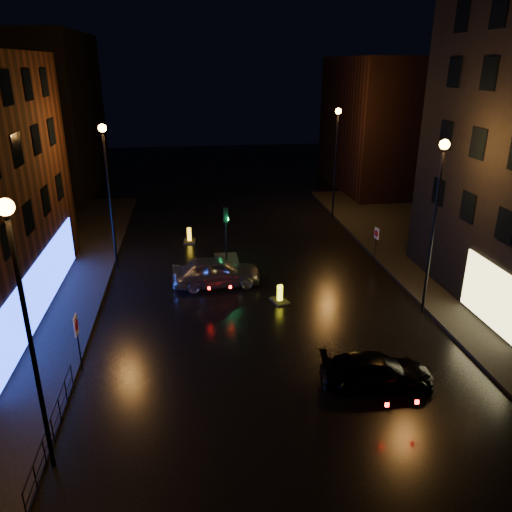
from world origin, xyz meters
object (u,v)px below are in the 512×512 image
(bollard_near, at_px, (280,298))
(bollard_far, at_px, (189,239))
(dark_sedan, at_px, (377,371))
(road_sign_left, at_px, (77,330))
(silver_hatchback, at_px, (216,272))
(road_sign_right, at_px, (376,236))
(traffic_signal, at_px, (227,254))

(bollard_near, height_order, bollard_far, bollard_far)
(dark_sedan, height_order, bollard_far, dark_sedan)
(road_sign_left, bearing_deg, dark_sedan, -14.75)
(silver_hatchback, relative_size, bollard_near, 3.89)
(bollard_near, height_order, road_sign_right, road_sign_right)
(dark_sedan, height_order, road_sign_right, road_sign_right)
(dark_sedan, xyz_separation_m, road_sign_left, (-11.29, 2.65, 1.15))
(silver_hatchback, relative_size, bollard_far, 4.02)
(bollard_far, bearing_deg, bollard_near, -61.96)
(dark_sedan, bearing_deg, traffic_signal, 25.69)
(dark_sedan, relative_size, bollard_far, 3.58)
(silver_hatchback, bearing_deg, road_sign_left, 138.41)
(bollard_far, distance_m, road_sign_right, 12.46)
(traffic_signal, distance_m, bollard_far, 4.52)
(silver_hatchback, xyz_separation_m, bollard_near, (3.08, -2.49, -0.61))
(bollard_far, relative_size, road_sign_right, 0.56)
(dark_sedan, bearing_deg, bollard_near, 24.26)
(bollard_far, height_order, road_sign_left, road_sign_left)
(traffic_signal, relative_size, bollard_far, 2.91)
(traffic_signal, height_order, road_sign_right, traffic_signal)
(traffic_signal, height_order, bollard_far, traffic_signal)
(traffic_signal, distance_m, road_sign_right, 9.23)
(dark_sedan, distance_m, bollard_far, 18.65)
(bollard_far, xyz_separation_m, road_sign_right, (11.33, -5.01, 1.37))
(silver_hatchback, xyz_separation_m, dark_sedan, (5.43, -9.97, -0.20))
(dark_sedan, height_order, road_sign_left, road_sign_left)
(road_sign_left, relative_size, road_sign_right, 1.12)
(bollard_near, relative_size, road_sign_right, 0.58)
(road_sign_right, bearing_deg, road_sign_left, 24.33)
(traffic_signal, relative_size, road_sign_right, 1.63)
(dark_sedan, xyz_separation_m, bollard_near, (-2.35, 7.48, -0.41))
(traffic_signal, distance_m, dark_sedan, 14.20)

